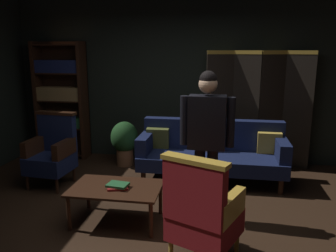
{
  "coord_description": "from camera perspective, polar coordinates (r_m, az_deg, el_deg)",
  "views": [
    {
      "loc": [
        0.7,
        -3.43,
        1.92
      ],
      "look_at": [
        0.0,
        0.8,
        0.95
      ],
      "focal_mm": 36.41,
      "sensor_mm": 36.0,
      "label": 1
    }
  ],
  "objects": [
    {
      "name": "ground_plane",
      "position": [
        3.99,
        -1.94,
        -16.01
      ],
      "size": [
        10.0,
        10.0,
        0.0
      ],
      "primitive_type": "plane",
      "color": "black"
    },
    {
      "name": "back_wall",
      "position": [
        5.94,
        2.61,
        7.72
      ],
      "size": [
        7.2,
        0.1,
        2.8
      ],
      "primitive_type": "cube",
      "color": "black",
      "rests_on": "ground_plane"
    },
    {
      "name": "folding_screen",
      "position": [
        5.77,
        14.84,
        3.0
      ],
      "size": [
        1.69,
        0.25,
        1.9
      ],
      "color": "black",
      "rests_on": "ground_plane"
    },
    {
      "name": "bookshelf",
      "position": [
        6.36,
        -17.41,
        4.65
      ],
      "size": [
        0.9,
        0.32,
        2.05
      ],
      "color": "black",
      "rests_on": "ground_plane"
    },
    {
      "name": "velvet_couch",
      "position": [
        5.1,
        7.33,
        -4.06
      ],
      "size": [
        2.12,
        0.78,
        0.88
      ],
      "color": "black",
      "rests_on": "ground_plane"
    },
    {
      "name": "coffee_table",
      "position": [
        3.91,
        -8.67,
        -10.67
      ],
      "size": [
        1.0,
        0.64,
        0.42
      ],
      "color": "black",
      "rests_on": "ground_plane"
    },
    {
      "name": "armchair_gilt_accent",
      "position": [
        3.17,
        5.76,
        -14.11
      ],
      "size": [
        0.76,
        0.76,
        1.04
      ],
      "color": "#B78E33",
      "rests_on": "ground_plane"
    },
    {
      "name": "armchair_wing_left",
      "position": [
        5.15,
        -18.82,
        -4.07
      ],
      "size": [
        0.63,
        0.62,
        1.04
      ],
      "color": "black",
      "rests_on": "ground_plane"
    },
    {
      "name": "standing_figure",
      "position": [
        3.72,
        6.51,
        -1.26
      ],
      "size": [
        0.59,
        0.24,
        1.7
      ],
      "color": "black",
      "rests_on": "ground_plane"
    },
    {
      "name": "potted_plant",
      "position": [
        5.74,
        -7.28,
        -2.42
      ],
      "size": [
        0.46,
        0.46,
        0.75
      ],
      "color": "brown",
      "rests_on": "ground_plane"
    },
    {
      "name": "book_red_leather",
      "position": [
        3.86,
        -8.4,
        -10.06
      ],
      "size": [
        0.27,
        0.24,
        0.02
      ],
      "primitive_type": "cube",
      "rotation": [
        0.0,
        0.0,
        0.3
      ],
      "color": "maroon",
      "rests_on": "coffee_table"
    },
    {
      "name": "book_green_cloth",
      "position": [
        3.85,
        -8.41,
        -9.71
      ],
      "size": [
        0.25,
        0.2,
        0.03
      ],
      "primitive_type": "cube",
      "rotation": [
        0.0,
        0.0,
        -0.14
      ],
      "color": "#1E4C28",
      "rests_on": "book_red_leather"
    }
  ]
}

